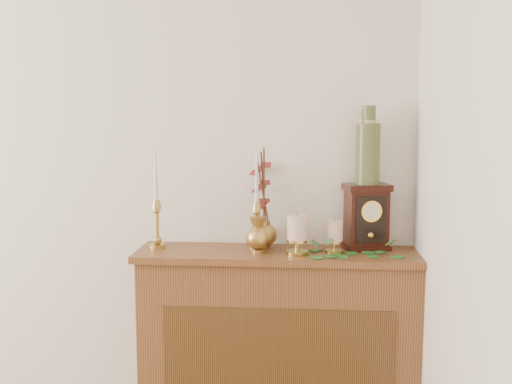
# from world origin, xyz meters

# --- Properties ---
(console_shelf) EXTENTS (1.24, 0.34, 0.93)m
(console_shelf) POSITION_xyz_m (1.40, 2.10, 0.44)
(console_shelf) COLOR brown
(console_shelf) RESTS_ON ground
(candlestick_left) EXTENTS (0.07, 0.07, 0.44)m
(candlestick_left) POSITION_xyz_m (0.86, 2.11, 1.07)
(candlestick_left) COLOR tan
(candlestick_left) RESTS_ON console_shelf
(candlestick_center) EXTENTS (0.07, 0.07, 0.43)m
(candlestick_center) POSITION_xyz_m (1.30, 2.12, 1.07)
(candlestick_center) COLOR tan
(candlestick_center) RESTS_ON console_shelf
(bud_vase) EXTENTS (0.10, 0.10, 0.16)m
(bud_vase) POSITION_xyz_m (1.31, 2.04, 1.01)
(bud_vase) COLOR tan
(bud_vase) RESTS_ON console_shelf
(ginger_jar) EXTENTS (0.18, 0.20, 0.45)m
(ginger_jar) POSITION_xyz_m (1.32, 2.20, 1.13)
(ginger_jar) COLOR tan
(ginger_jar) RESTS_ON console_shelf
(pillar_candle_left) EXTENTS (0.09, 0.09, 0.18)m
(pillar_candle_left) POSITION_xyz_m (1.48, 2.03, 1.02)
(pillar_candle_left) COLOR gold
(pillar_candle_left) RESTS_ON console_shelf
(pillar_candle_right) EXTENTS (0.08, 0.08, 0.15)m
(pillar_candle_right) POSITION_xyz_m (1.64, 2.08, 1.01)
(pillar_candle_right) COLOR gold
(pillar_candle_right) RESTS_ON console_shelf
(ivy_garland) EXTENTS (0.46, 0.18, 0.08)m
(ivy_garland) POSITION_xyz_m (1.66, 2.06, 0.94)
(ivy_garland) COLOR #266527
(ivy_garland) RESTS_ON console_shelf
(mantel_clock) EXTENTS (0.22, 0.18, 0.29)m
(mantel_clock) POSITION_xyz_m (1.78, 2.17, 1.07)
(mantel_clock) COLOR black
(mantel_clock) RESTS_ON console_shelf
(ceramic_vase) EXTENTS (0.10, 0.10, 0.34)m
(ceramic_vase) POSITION_xyz_m (1.78, 2.17, 1.37)
(ceramic_vase) COLOR #1B3728
(ceramic_vase) RESTS_ON mantel_clock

